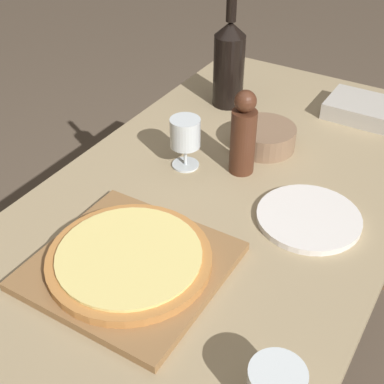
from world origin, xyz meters
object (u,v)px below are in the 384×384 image
wine_glass (185,135)px  pepper_mill (243,135)px  wine_bottle (229,63)px  pizza (129,258)px  small_bowl (265,137)px

wine_glass → pepper_mill: bearing=22.4°
pepper_mill → wine_glass: size_ratio=1.64×
wine_bottle → pepper_mill: wine_bottle is taller
wine_bottle → pizza: bearing=-77.1°
small_bowl → pizza: bearing=-93.5°
wine_bottle → pepper_mill: size_ratio=1.56×
pepper_mill → pizza: bearing=-94.3°
wine_bottle → wine_glass: size_ratio=2.56×
wine_bottle → pepper_mill: bearing=-56.5°
wine_bottle → small_bowl: 0.27m
pizza → pepper_mill: size_ratio=1.49×
pepper_mill → wine_glass: bearing=-157.6°
small_bowl → wine_bottle: bearing=140.0°
pepper_mill → wine_bottle: bearing=123.5°
wine_glass → small_bowl: (0.13, 0.18, -0.06)m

